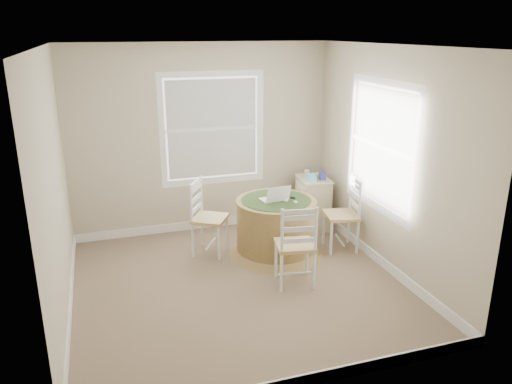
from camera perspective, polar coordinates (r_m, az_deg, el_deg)
name	(u,v)px	position (r m, az deg, el deg)	size (l,w,h in m)	color
room	(248,169)	(5.44, -0.94, 2.61)	(3.64, 3.64, 2.64)	#7E6550
round_table	(276,224)	(6.34, 2.28, -3.72)	(1.19, 1.19, 0.73)	olive
chair_left	(210,218)	(6.34, -5.30, -3.01)	(0.42, 0.40, 0.95)	white
chair_near	(295,245)	(5.58, 4.50, -6.02)	(0.42, 0.40, 0.95)	white
chair_right	(341,215)	(6.53, 9.72, -2.58)	(0.42, 0.40, 0.95)	white
laptop	(275,198)	(6.21, 2.16, -0.70)	(0.34, 0.31, 0.22)	white
mouse	(285,200)	(6.20, 3.39, -0.95)	(0.06, 0.09, 0.03)	white
phone	(296,202)	(6.17, 4.54, -1.17)	(0.04, 0.09, 0.02)	#B7BABF
keys	(293,198)	(6.30, 4.20, -0.69)	(0.06, 0.05, 0.03)	black
corner_chest	(313,203)	(7.23, 6.51, -1.23)	(0.47, 0.60, 0.74)	beige
tissue_box	(311,177)	(6.98, 6.36, 1.67)	(0.12, 0.12, 0.10)	#62BEE2
box_yellow	(316,176)	(7.14, 6.92, 1.87)	(0.15, 0.10, 0.06)	#E2BA50
box_blue	(322,176)	(7.05, 7.57, 1.87)	(0.08, 0.08, 0.12)	navy
cup_cream	(307,173)	(7.20, 5.86, 2.16)	(0.07, 0.07, 0.09)	beige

